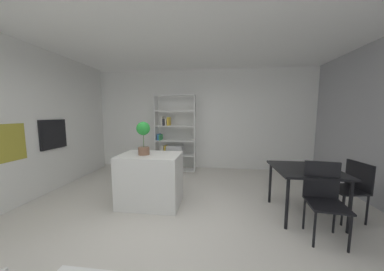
{
  "coord_description": "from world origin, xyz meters",
  "views": [
    {
      "loc": [
        0.63,
        -2.61,
        1.57
      ],
      "look_at": [
        0.17,
        1.1,
        1.15
      ],
      "focal_mm": 17.44,
      "sensor_mm": 36.0,
      "label": 1
    }
  ],
  "objects_px": {
    "open_bookshelf": "(173,139)",
    "dining_chair_window_side": "(351,185)",
    "potted_plant_on_island": "(143,135)",
    "built_in_oven": "(53,134)",
    "dining_table": "(305,174)",
    "kitchen_island": "(151,179)",
    "dining_chair_near": "(324,194)"
  },
  "relations": [
    {
      "from": "potted_plant_on_island",
      "to": "kitchen_island",
      "type": "bearing_deg",
      "value": 16.73
    },
    {
      "from": "dining_table",
      "to": "dining_chair_near",
      "type": "relative_size",
      "value": 0.95
    },
    {
      "from": "dining_table",
      "to": "dining_chair_near",
      "type": "bearing_deg",
      "value": -88.45
    },
    {
      "from": "potted_plant_on_island",
      "to": "dining_table",
      "type": "relative_size",
      "value": 0.62
    },
    {
      "from": "dining_table",
      "to": "built_in_oven",
      "type": "bearing_deg",
      "value": 174.23
    },
    {
      "from": "dining_chair_near",
      "to": "dining_chair_window_side",
      "type": "relative_size",
      "value": 1.11
    },
    {
      "from": "built_in_oven",
      "to": "kitchen_island",
      "type": "relative_size",
      "value": 0.6
    },
    {
      "from": "open_bookshelf",
      "to": "dining_table",
      "type": "relative_size",
      "value": 2.31
    },
    {
      "from": "open_bookshelf",
      "to": "dining_table",
      "type": "height_order",
      "value": "open_bookshelf"
    },
    {
      "from": "built_in_oven",
      "to": "open_bookshelf",
      "type": "height_order",
      "value": "open_bookshelf"
    },
    {
      "from": "built_in_oven",
      "to": "potted_plant_on_island",
      "type": "distance_m",
      "value": 2.14
    },
    {
      "from": "open_bookshelf",
      "to": "dining_chair_window_side",
      "type": "bearing_deg",
      "value": -33.4
    },
    {
      "from": "kitchen_island",
      "to": "dining_table",
      "type": "xyz_separation_m",
      "value": [
        2.49,
        -0.09,
        0.22
      ]
    },
    {
      "from": "built_in_oven",
      "to": "dining_chair_near",
      "type": "relative_size",
      "value": 0.64
    },
    {
      "from": "open_bookshelf",
      "to": "dining_chair_window_side",
      "type": "relative_size",
      "value": 2.42
    },
    {
      "from": "kitchen_island",
      "to": "open_bookshelf",
      "type": "distance_m",
      "value": 2.09
    },
    {
      "from": "open_bookshelf",
      "to": "dining_table",
      "type": "distance_m",
      "value": 3.33
    },
    {
      "from": "kitchen_island",
      "to": "dining_chair_window_side",
      "type": "height_order",
      "value": "kitchen_island"
    },
    {
      "from": "potted_plant_on_island",
      "to": "dining_chair_window_side",
      "type": "distance_m",
      "value": 3.32
    },
    {
      "from": "kitchen_island",
      "to": "dining_chair_window_side",
      "type": "bearing_deg",
      "value": -1.37
    },
    {
      "from": "kitchen_island",
      "to": "dining_chair_window_side",
      "type": "relative_size",
      "value": 1.18
    },
    {
      "from": "open_bookshelf",
      "to": "potted_plant_on_island",
      "type": "bearing_deg",
      "value": -91.04
    },
    {
      "from": "built_in_oven",
      "to": "dining_table",
      "type": "height_order",
      "value": "built_in_oven"
    },
    {
      "from": "potted_plant_on_island",
      "to": "dining_chair_window_side",
      "type": "xyz_separation_m",
      "value": [
        3.25,
        -0.05,
        -0.7
      ]
    },
    {
      "from": "potted_plant_on_island",
      "to": "dining_chair_window_side",
      "type": "height_order",
      "value": "potted_plant_on_island"
    },
    {
      "from": "dining_chair_near",
      "to": "dining_chair_window_side",
      "type": "xyz_separation_m",
      "value": [
        0.65,
        0.49,
        -0.04
      ]
    },
    {
      "from": "potted_plant_on_island",
      "to": "built_in_oven",
      "type": "bearing_deg",
      "value": 168.83
    },
    {
      "from": "kitchen_island",
      "to": "dining_table",
      "type": "bearing_deg",
      "value": -2.05
    },
    {
      "from": "dining_table",
      "to": "dining_chair_near",
      "type": "xyz_separation_m",
      "value": [
        0.01,
        -0.47,
        -0.11
      ]
    },
    {
      "from": "dining_chair_near",
      "to": "kitchen_island",
      "type": "bearing_deg",
      "value": 174.59
    },
    {
      "from": "open_bookshelf",
      "to": "built_in_oven",
      "type": "bearing_deg",
      "value": -142.14
    },
    {
      "from": "dining_chair_near",
      "to": "dining_chair_window_side",
      "type": "distance_m",
      "value": 0.81
    }
  ]
}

